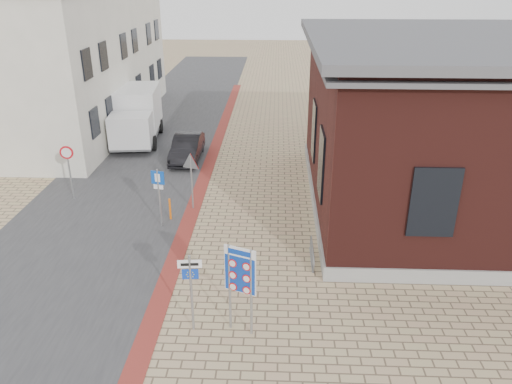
% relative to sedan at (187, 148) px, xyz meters
% --- Properties ---
extents(ground, '(120.00, 120.00, 0.00)m').
position_rel_sedan_xyz_m(ground, '(3.20, -11.80, -0.63)').
color(ground, tan).
rests_on(ground, ground).
extents(road_strip, '(7.00, 60.00, 0.02)m').
position_rel_sedan_xyz_m(road_strip, '(-2.30, 3.20, -0.62)').
color(road_strip, '#38383A').
rests_on(road_strip, ground).
extents(curb_strip, '(0.60, 40.00, 0.02)m').
position_rel_sedan_xyz_m(curb_strip, '(1.20, -1.80, -0.62)').
color(curb_strip, maroon).
rests_on(curb_strip, ground).
extents(brick_building, '(13.00, 13.00, 6.80)m').
position_rel_sedan_xyz_m(brick_building, '(12.19, -4.80, 2.85)').
color(brick_building, gray).
rests_on(brick_building, ground).
extents(townhouse_near, '(7.40, 6.40, 8.30)m').
position_rel_sedan_xyz_m(townhouse_near, '(-7.79, 0.20, 3.53)').
color(townhouse_near, beige).
rests_on(townhouse_near, ground).
extents(townhouse_mid, '(7.40, 6.40, 9.10)m').
position_rel_sedan_xyz_m(townhouse_mid, '(-7.79, 6.20, 3.93)').
color(townhouse_mid, beige).
rests_on(townhouse_mid, ground).
extents(townhouse_far, '(7.40, 6.40, 8.30)m').
position_rel_sedan_xyz_m(townhouse_far, '(-7.79, 12.20, 3.53)').
color(townhouse_far, beige).
rests_on(townhouse_far, ground).
extents(bike_rack, '(0.08, 1.80, 0.60)m').
position_rel_sedan_xyz_m(bike_rack, '(5.85, -9.60, -0.37)').
color(bike_rack, slate).
rests_on(bike_rack, ground).
extents(sedan, '(1.36, 3.85, 1.27)m').
position_rel_sedan_xyz_m(sedan, '(0.00, 0.00, 0.00)').
color(sedan, black).
rests_on(sedan, ground).
extents(box_truck, '(2.82, 5.76, 2.90)m').
position_rel_sedan_xyz_m(box_truck, '(-3.32, 2.96, 0.87)').
color(box_truck, slate).
rests_on(box_truck, ground).
extents(border_sign, '(0.84, 0.37, 2.60)m').
position_rel_sedan_xyz_m(border_sign, '(3.70, -13.30, 1.23)').
color(border_sign, gray).
rests_on(border_sign, ground).
extents(essen_sign, '(0.63, 0.10, 2.34)m').
position_rel_sedan_xyz_m(essen_sign, '(2.40, -13.30, 0.91)').
color(essen_sign, gray).
rests_on(essen_sign, ground).
extents(parking_sign, '(0.51, 0.15, 2.33)m').
position_rel_sedan_xyz_m(parking_sign, '(0.23, -7.35, 0.94)').
color(parking_sign, gray).
rests_on(parking_sign, ground).
extents(yield_sign, '(0.81, 0.35, 2.36)m').
position_rel_sedan_xyz_m(yield_sign, '(1.20, -5.80, 1.16)').
color(yield_sign, gray).
rests_on(yield_sign, ground).
extents(speed_sign, '(0.56, 0.08, 2.40)m').
position_rel_sedan_xyz_m(speed_sign, '(-4.06, -5.08, 0.97)').
color(speed_sign, gray).
rests_on(speed_sign, ground).
extents(bollard, '(0.10, 0.10, 0.89)m').
position_rel_sedan_xyz_m(bollard, '(0.47, -6.80, -0.19)').
color(bollard, orange).
rests_on(bollard, ground).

